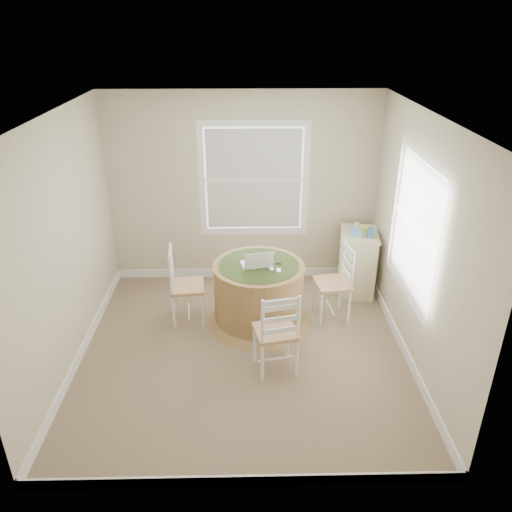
{
  "coord_description": "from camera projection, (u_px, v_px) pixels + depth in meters",
  "views": [
    {
      "loc": [
        0.04,
        -4.59,
        3.42
      ],
      "look_at": [
        0.15,
        0.45,
        0.97
      ],
      "focal_mm": 35.0,
      "sensor_mm": 36.0,
      "label": 1
    }
  ],
  "objects": [
    {
      "name": "laptop",
      "position": [
        257.0,
        263.0,
        5.8
      ],
      "size": [
        0.39,
        0.36,
        0.24
      ],
      "rotation": [
        0.0,
        0.0,
        3.35
      ],
      "color": "white",
      "rests_on": "round_table"
    },
    {
      "name": "corner_chest",
      "position": [
        357.0,
        262.0,
        6.68
      ],
      "size": [
        0.57,
        0.7,
        0.86
      ],
      "rotation": [
        0.0,
        0.0,
        -0.14
      ],
      "color": "beige",
      "rests_on": "ground"
    },
    {
      "name": "cup_cream",
      "position": [
        356.0,
        226.0,
        6.59
      ],
      "size": [
        0.07,
        0.07,
        0.09
      ],
      "primitive_type": "cylinder",
      "color": "beige",
      "rests_on": "corner_chest"
    },
    {
      "name": "box_blue",
      "position": [
        372.0,
        233.0,
        6.33
      ],
      "size": [
        0.09,
        0.09,
        0.12
      ],
      "primitive_type": "cube",
      "rotation": [
        0.0,
        0.0,
        -0.14
      ],
      "color": "#3765A5",
      "rests_on": "corner_chest"
    },
    {
      "name": "chair_right",
      "position": [
        332.0,
        283.0,
        6.06
      ],
      "size": [
        0.45,
        0.46,
        0.95
      ],
      "primitive_type": null,
      "rotation": [
        0.0,
        0.0,
        -1.45
      ],
      "color": "white",
      "rests_on": "ground"
    },
    {
      "name": "keys",
      "position": [
        278.0,
        263.0,
        5.86
      ],
      "size": [
        0.06,
        0.05,
        0.02
      ],
      "primitive_type": "cube",
      "rotation": [
        0.0,
        0.0,
        -0.04
      ],
      "color": "black",
      "rests_on": "round_table"
    },
    {
      "name": "chair_near",
      "position": [
        276.0,
        331.0,
        5.14
      ],
      "size": [
        0.49,
        0.48,
        0.95
      ],
      "primitive_type": null,
      "rotation": [
        0.0,
        0.0,
        3.35
      ],
      "color": "white",
      "rests_on": "ground"
    },
    {
      "name": "round_table",
      "position": [
        259.0,
        291.0,
        5.98
      ],
      "size": [
        1.27,
        1.27,
        0.78
      ],
      "rotation": [
        0.0,
        0.0,
        -0.04
      ],
      "color": "#A27349",
      "rests_on": "ground"
    },
    {
      "name": "box_yellow",
      "position": [
        364.0,
        229.0,
        6.54
      ],
      "size": [
        0.16,
        0.12,
        0.06
      ],
      "primitive_type": "cube",
      "rotation": [
        0.0,
        0.0,
        -0.14
      ],
      "color": "#EFE254",
      "rests_on": "corner_chest"
    },
    {
      "name": "mouse",
      "position": [
        271.0,
        269.0,
        5.73
      ],
      "size": [
        0.07,
        0.1,
        0.03
      ],
      "primitive_type": "ellipsoid",
      "rotation": [
        0.0,
        0.0,
        -0.04
      ],
      "color": "white",
      "rests_on": "round_table"
    },
    {
      "name": "phone",
      "position": [
        279.0,
        271.0,
        5.7
      ],
      "size": [
        0.05,
        0.09,
        0.02
      ],
      "primitive_type": "cube",
      "rotation": [
        0.0,
        0.0,
        -0.04
      ],
      "color": "#B7BABF",
      "rests_on": "round_table"
    },
    {
      "name": "tissue_box",
      "position": [
        356.0,
        232.0,
        6.39
      ],
      "size": [
        0.14,
        0.14,
        0.1
      ],
      "primitive_type": "cube",
      "rotation": [
        0.0,
        0.0,
        -0.14
      ],
      "color": "#59A2CB",
      "rests_on": "corner_chest"
    },
    {
      "name": "chair_left",
      "position": [
        187.0,
        286.0,
        6.0
      ],
      "size": [
        0.44,
        0.46,
        0.95
      ],
      "primitive_type": null,
      "rotation": [
        0.0,
        0.0,
        1.68
      ],
      "color": "white",
      "rests_on": "ground"
    },
    {
      "name": "room",
      "position": [
        258.0,
        240.0,
        5.2
      ],
      "size": [
        3.64,
        3.64,
        2.64
      ],
      "color": "#927E5C",
      "rests_on": "ground"
    }
  ]
}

